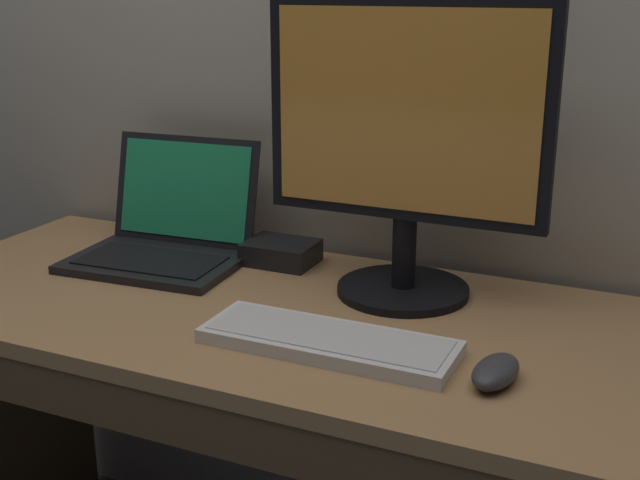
# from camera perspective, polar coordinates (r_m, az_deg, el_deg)

# --- Properties ---
(desk) EXTENTS (1.57, 0.65, 0.78)m
(desk) POSITION_cam_1_polar(r_m,az_deg,el_deg) (1.59, -2.53, -11.84)
(desk) COLOR #A87A4C
(desk) RESTS_ON ground
(laptop_black) EXTENTS (0.37, 0.32, 0.25)m
(laptop_black) POSITION_cam_1_polar(r_m,az_deg,el_deg) (1.78, -10.91, -0.17)
(laptop_black) COLOR black
(laptop_black) RESTS_ON desk
(external_monitor) EXTENTS (0.53, 0.25, 0.55)m
(external_monitor) POSITION_cam_1_polar(r_m,az_deg,el_deg) (1.50, 5.96, 6.78)
(external_monitor) COLOR black
(external_monitor) RESTS_ON desk
(wired_keyboard) EXTENTS (0.42, 0.14, 0.03)m
(wired_keyboard) POSITION_cam_1_polar(r_m,az_deg,el_deg) (1.35, 0.61, -7.03)
(wired_keyboard) COLOR white
(wired_keyboard) RESTS_ON desk
(computer_mouse) EXTENTS (0.08, 0.12, 0.04)m
(computer_mouse) POSITION_cam_1_polar(r_m,az_deg,el_deg) (1.27, 12.09, -8.91)
(computer_mouse) COLOR #38383D
(computer_mouse) RESTS_ON desk
(external_drive_box) EXTENTS (0.15, 0.12, 0.05)m
(external_drive_box) POSITION_cam_1_polar(r_m,az_deg,el_deg) (1.74, -2.73, -0.86)
(external_drive_box) COLOR black
(external_drive_box) RESTS_ON desk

